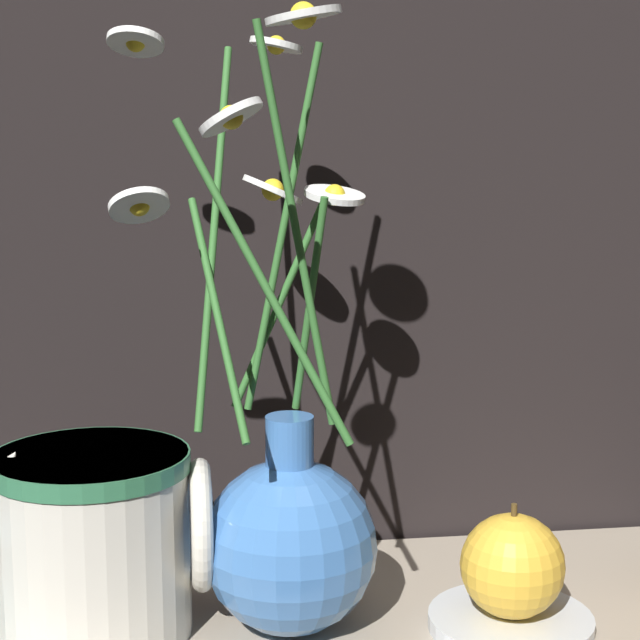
{
  "coord_description": "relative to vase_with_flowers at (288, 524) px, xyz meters",
  "views": [
    {
      "loc": [
        -0.1,
        -0.68,
        0.34
      ],
      "look_at": [
        -0.01,
        0.0,
        0.22
      ],
      "focal_mm": 60.0,
      "sensor_mm": 36.0,
      "label": 1
    }
  ],
  "objects": [
    {
      "name": "saucer_plate",
      "position": [
        0.15,
        -0.02,
        -0.07
      ],
      "size": [
        0.11,
        0.11,
        0.01
      ],
      "color": "silver",
      "rests_on": "shelf"
    },
    {
      "name": "shelf",
      "position": [
        0.03,
        0.02,
        -0.08
      ],
      "size": [
        0.67,
        0.26,
        0.01
      ],
      "color": "tan",
      "rests_on": "ground_plane"
    },
    {
      "name": "ground_plane",
      "position": [
        0.03,
        0.02,
        -0.09
      ],
      "size": [
        6.0,
        6.0,
        0.0
      ],
      "primitive_type": "plane",
      "color": "black"
    },
    {
      "name": "orange_fruit",
      "position": [
        0.15,
        -0.02,
        -0.03
      ],
      "size": [
        0.07,
        0.07,
        0.08
      ],
      "color": "gold",
      "rests_on": "saucer_plate"
    },
    {
      "name": "vase_with_flowers",
      "position": [
        0.0,
        0.0,
        0.0
      ],
      "size": [
        0.17,
        0.21,
        0.4
      ],
      "color": "#3F72B7",
      "rests_on": "shelf"
    },
    {
      "name": "ceramic_pitcher",
      "position": [
        -0.12,
        0.01,
        -0.01
      ],
      "size": [
        0.15,
        0.13,
        0.14
      ],
      "color": "beige",
      "rests_on": "shelf"
    }
  ]
}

